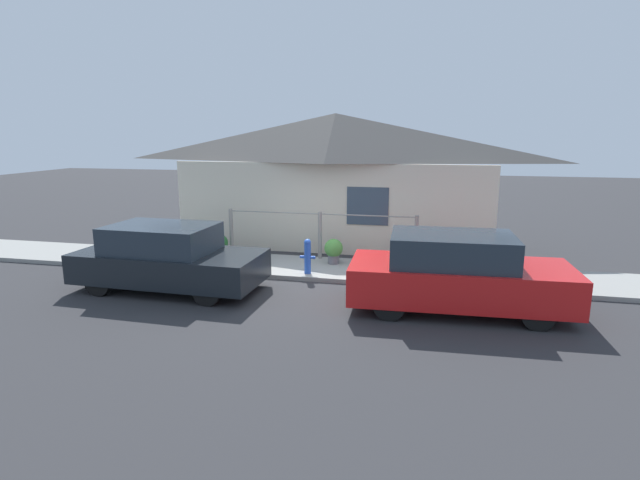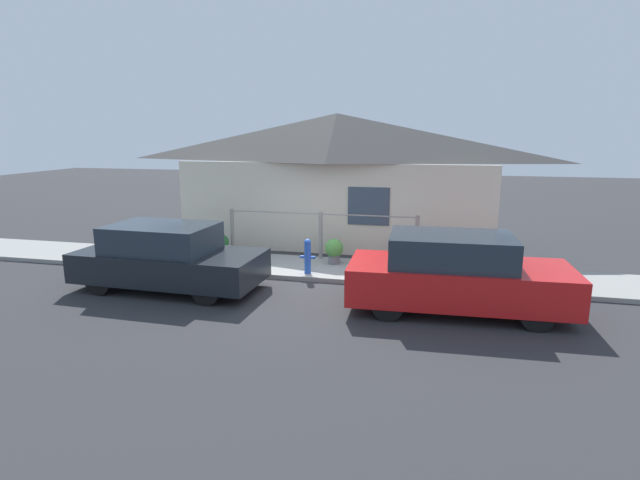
% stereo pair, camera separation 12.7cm
% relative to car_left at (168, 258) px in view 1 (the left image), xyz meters
% --- Properties ---
extents(ground_plane, '(60.00, 60.00, 0.00)m').
position_rel_car_left_xyz_m(ground_plane, '(2.64, 1.15, -0.68)').
color(ground_plane, '#2D2D30').
extents(sidewalk, '(24.00, 1.89, 0.10)m').
position_rel_car_left_xyz_m(sidewalk, '(2.64, 2.09, -0.63)').
color(sidewalk, gray).
rests_on(sidewalk, ground_plane).
extents(house, '(9.10, 2.23, 3.78)m').
position_rel_car_left_xyz_m(house, '(2.64, 4.80, 2.27)').
color(house, beige).
rests_on(house, ground_plane).
extents(fence, '(4.90, 0.10, 1.20)m').
position_rel_car_left_xyz_m(fence, '(2.64, 2.88, 0.08)').
color(fence, gray).
rests_on(fence, sidewalk).
extents(car_left, '(3.94, 1.80, 1.38)m').
position_rel_car_left_xyz_m(car_left, '(0.00, 0.00, 0.00)').
color(car_left, black).
rests_on(car_left, ground_plane).
extents(car_right, '(4.06, 1.82, 1.45)m').
position_rel_car_left_xyz_m(car_right, '(5.88, -0.00, 0.03)').
color(car_right, red).
rests_on(car_right, ground_plane).
extents(fire_hydrant, '(0.36, 0.16, 0.80)m').
position_rel_car_left_xyz_m(fire_hydrant, '(2.66, 1.46, -0.16)').
color(fire_hydrant, blue).
rests_on(fire_hydrant, sidewalk).
extents(potted_plant_near_hydrant, '(0.46, 0.46, 0.62)m').
position_rel_car_left_xyz_m(potted_plant_near_hydrant, '(3.08, 2.44, -0.23)').
color(potted_plant_near_hydrant, slate).
rests_on(potted_plant_near_hydrant, sidewalk).
extents(potted_plant_by_fence, '(0.43, 0.43, 0.57)m').
position_rel_car_left_xyz_m(potted_plant_by_fence, '(0.03, 2.57, -0.25)').
color(potted_plant_by_fence, '#9E5638').
rests_on(potted_plant_by_fence, sidewalk).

